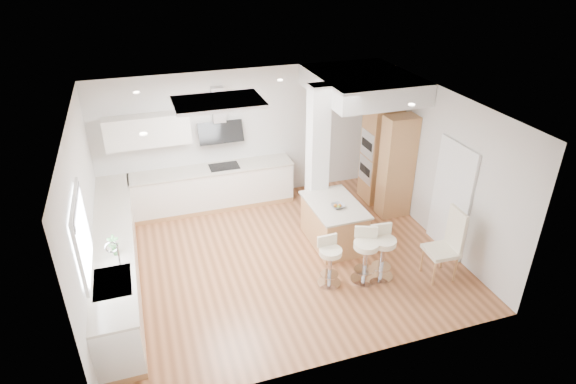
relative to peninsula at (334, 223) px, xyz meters
name	(u,v)px	position (x,y,z in m)	size (l,w,h in m)	color
ground	(280,258)	(-1.11, -0.19, -0.41)	(6.00, 6.00, 0.00)	#A4633C
ceiling	(280,258)	(-1.11, -0.19, -0.41)	(6.00, 5.00, 0.02)	silver
wall_back	(243,136)	(-1.11, 2.31, 0.99)	(6.00, 0.04, 2.80)	silver
wall_left	(85,218)	(-4.11, -0.19, 0.99)	(0.04, 5.00, 2.80)	silver
wall_right	(436,165)	(1.89, -0.19, 0.99)	(0.04, 5.00, 2.80)	silver
skylight	(219,102)	(-1.90, 0.41, 2.36)	(4.10, 2.10, 0.06)	white
window_left	(81,232)	(-4.06, -1.09, 1.28)	(0.06, 1.28, 1.07)	white
doorway_right	(451,200)	(1.87, -0.79, 0.59)	(0.05, 1.00, 2.10)	#443E35
counter_left	(117,258)	(-3.81, 0.04, 0.05)	(0.63, 4.50, 1.35)	tan
counter_back	(205,178)	(-2.02, 2.03, 0.28)	(3.62, 0.63, 2.50)	tan
pillar	(317,158)	(-0.06, 0.76, 0.99)	(0.35, 0.35, 2.80)	white
soffit	(362,84)	(0.99, 1.21, 2.19)	(1.78, 2.20, 0.40)	silver
oven_column	(386,159)	(1.57, 1.04, 0.64)	(0.63, 1.21, 2.10)	tan
peninsula	(334,223)	(0.00, 0.00, 0.00)	(0.91, 1.36, 0.88)	tan
bar_stool_a	(330,259)	(-0.54, -1.10, 0.07)	(0.40, 0.40, 0.86)	silver
bar_stool_b	(365,253)	(0.05, -1.20, 0.12)	(0.56, 0.56, 0.95)	silver
bar_stool_c	(382,250)	(0.36, -1.20, 0.12)	(0.46, 0.46, 0.95)	silver
dining_chair	(448,242)	(1.38, -1.50, 0.26)	(0.51, 0.51, 1.25)	beige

